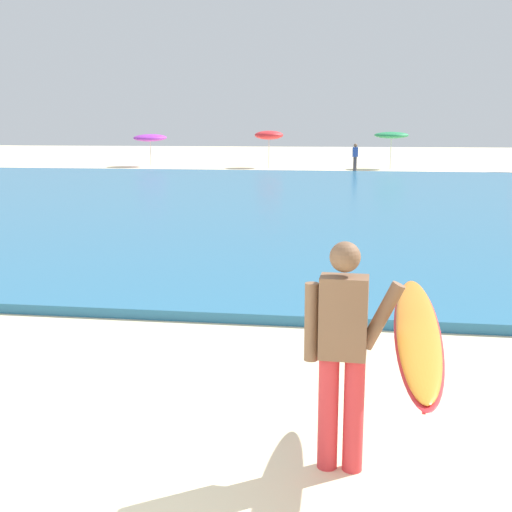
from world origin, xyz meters
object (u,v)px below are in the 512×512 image
Objects in this scene: beach_umbrella_0 at (150,138)px; beach_umbrella_1 at (269,135)px; surfer_with_board at (378,339)px; beach_umbrella_2 at (391,135)px; beachgoer_near_row_left at (355,157)px.

beach_umbrella_0 is 7.69m from beach_umbrella_1.
beach_umbrella_2 reaches higher than surfer_with_board.
beach_umbrella_1 is 1.44× the size of beachgoer_near_row_left.
beach_umbrella_1 is (-5.32, 35.80, 0.97)m from surfer_with_board.
surfer_with_board is at bearing -70.11° from beach_umbrella_0.
beachgoer_near_row_left is at bearing -125.49° from beach_umbrella_2.
beach_umbrella_2 is at bearing 86.60° from surfer_with_board.
beach_umbrella_1 is 1.02× the size of beach_umbrella_2.
surfer_with_board is 36.21m from beach_umbrella_1.
beach_umbrella_0 is 0.96× the size of beach_umbrella_2.
beach_umbrella_2 is at bearing 54.51° from beachgoer_near_row_left.
surfer_with_board is 1.14× the size of beach_umbrella_0.
beach_umbrella_0 is at bearing 166.17° from beachgoer_near_row_left.
surfer_with_board is 1.10× the size of beach_umbrella_2.
beach_umbrella_2 is at bearing -0.39° from beach_umbrella_1.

